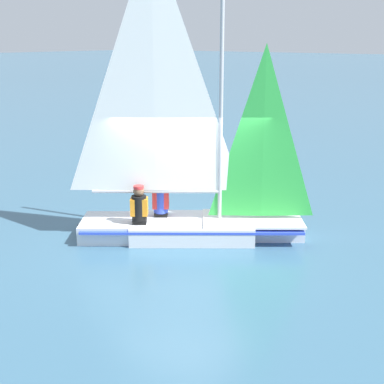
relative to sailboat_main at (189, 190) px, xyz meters
name	(u,v)px	position (x,y,z in m)	size (l,w,h in m)	color
ground_plane	(192,236)	(-0.05, -0.04, -1.02)	(260.00, 260.00, 0.00)	#38607A
sailboat_main	(189,190)	(0.00, 0.00, 0.00)	(4.32, 3.80, 6.02)	silver
sailor_helm	(161,205)	(0.62, 0.17, -0.40)	(0.43, 0.42, 1.16)	black
sailor_crew	(139,211)	(0.65, 0.80, -0.38)	(0.43, 0.42, 1.16)	black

